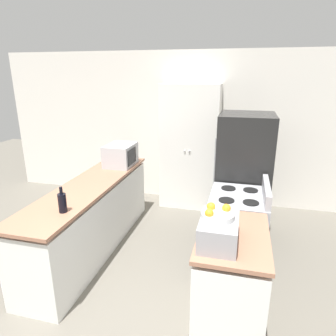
{
  "coord_description": "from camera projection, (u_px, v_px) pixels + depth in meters",
  "views": [
    {
      "loc": [
        0.92,
        -1.76,
        2.23
      ],
      "look_at": [
        0.0,
        1.84,
        1.05
      ],
      "focal_mm": 32.0,
      "sensor_mm": 36.0,
      "label": 1
    }
  ],
  "objects": [
    {
      "name": "wall_back",
      "position": [
        190.0,
        129.0,
        5.25
      ],
      "size": [
        7.0,
        0.06,
        2.6
      ],
      "color": "silver",
      "rests_on": "ground_plane"
    },
    {
      "name": "counter_left",
      "position": [
        92.0,
        218.0,
        3.88
      ],
      "size": [
        0.6,
        2.57,
        0.91
      ],
      "color": "silver",
      "rests_on": "ground_plane"
    },
    {
      "name": "counter_right",
      "position": [
        230.0,
        280.0,
        2.71
      ],
      "size": [
        0.6,
        0.96,
        0.91
      ],
      "color": "silver",
      "rests_on": "ground_plane"
    },
    {
      "name": "pantry_cabinet",
      "position": [
        190.0,
        147.0,
        5.04
      ],
      "size": [
        0.96,
        0.51,
        2.08
      ],
      "color": "white",
      "rests_on": "ground_plane"
    },
    {
      "name": "stove",
      "position": [
        236.0,
        231.0,
        3.51
      ],
      "size": [
        0.66,
        0.76,
        1.07
      ],
      "color": "#9E9EA3",
      "rests_on": "ground_plane"
    },
    {
      "name": "refrigerator",
      "position": [
        243.0,
        177.0,
        4.12
      ],
      "size": [
        0.74,
        0.76,
        1.73
      ],
      "color": "black",
      "rests_on": "ground_plane"
    },
    {
      "name": "microwave",
      "position": [
        121.0,
        155.0,
        4.44
      ],
      "size": [
        0.39,
        0.5,
        0.32
      ],
      "color": "#B2B2B7",
      "rests_on": "counter_left"
    },
    {
      "name": "wine_bottle",
      "position": [
        62.0,
        202.0,
        2.95
      ],
      "size": [
        0.08,
        0.08,
        0.27
      ],
      "color": "black",
      "rests_on": "counter_left"
    },
    {
      "name": "toaster_oven",
      "position": [
        219.0,
        231.0,
        2.41
      ],
      "size": [
        0.31,
        0.46,
        0.21
      ],
      "color": "#939399",
      "rests_on": "counter_right"
    },
    {
      "name": "fruit_bowl",
      "position": [
        217.0,
        214.0,
        2.39
      ],
      "size": [
        0.27,
        0.27,
        0.1
      ],
      "color": "silver",
      "rests_on": "toaster_oven"
    }
  ]
}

